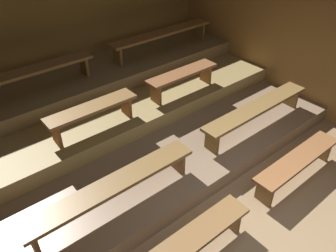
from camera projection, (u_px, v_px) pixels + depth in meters
The scene contains 14 objects.
ground at pixel (161, 149), 5.83m from camera, with size 6.78×6.05×0.08m, color #8A6E4E.
wall_back at pixel (79, 35), 6.74m from camera, with size 6.78×0.06×2.52m, color olive.
wall_right at pixel (278, 37), 6.64m from camera, with size 0.06×6.05×2.52m, color olive.
platform_lower at pixel (140, 125), 6.12m from camera, with size 5.98×3.99×0.27m, color #806952.
platform_middle at pixel (117, 96), 6.43m from camera, with size 5.98×2.51×0.27m, color olive.
platform_upper at pixel (101, 74), 6.62m from camera, with size 5.98×1.41×0.27m, color olive.
bench_floor_left at pixel (188, 243), 3.84m from camera, with size 1.77×0.33×0.40m.
bench_floor_right at pixel (298, 162), 5.00m from camera, with size 1.77×0.33×0.40m.
bench_lower_left at pixel (114, 187), 4.19m from camera, with size 2.38×0.33×0.40m.
bench_lower_right at pixel (257, 109), 5.67m from camera, with size 2.38×0.33×0.40m.
bench_middle_left at pixel (92, 111), 5.15m from camera, with size 1.48×0.33×0.40m.
bench_middle_right at pixel (182, 76), 6.12m from camera, with size 1.48×0.33×0.40m.
bench_upper_left at pixel (21, 75), 5.50m from camera, with size 2.49×0.33×0.40m.
bench_upper_right at pixel (162, 35), 7.05m from camera, with size 2.49×0.33×0.40m.
Camera 1 is at (-2.79, -0.93, 3.66)m, focal length 35.59 mm.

